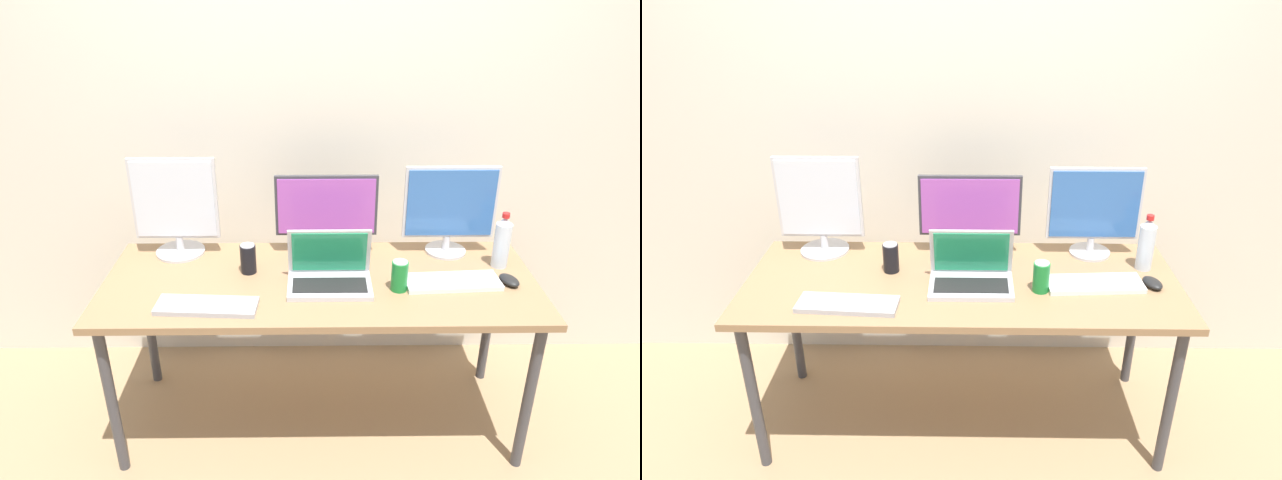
% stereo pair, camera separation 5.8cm
% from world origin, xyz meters
% --- Properties ---
extents(ground_plane, '(16.00, 16.00, 0.00)m').
position_xyz_m(ground_plane, '(0.00, 0.00, 0.00)').
color(ground_plane, '#9E7F5B').
extents(wall_back, '(7.00, 0.08, 2.60)m').
position_xyz_m(wall_back, '(0.00, 0.59, 1.30)').
color(wall_back, silver).
rests_on(wall_back, ground).
extents(work_desk, '(1.77, 0.69, 0.74)m').
position_xyz_m(work_desk, '(0.00, 0.00, 0.68)').
color(work_desk, '#424247').
rests_on(work_desk, ground).
extents(monitor_left, '(0.37, 0.21, 0.44)m').
position_xyz_m(monitor_left, '(-0.62, 0.25, 0.96)').
color(monitor_left, silver).
rests_on(monitor_left, work_desk).
extents(monitor_center, '(0.44, 0.18, 0.36)m').
position_xyz_m(monitor_center, '(0.03, 0.25, 0.94)').
color(monitor_center, '#38383D').
rests_on(monitor_center, work_desk).
extents(monitor_right, '(0.40, 0.18, 0.40)m').
position_xyz_m(monitor_right, '(0.57, 0.24, 0.95)').
color(monitor_right, silver).
rests_on(monitor_right, work_desk).
extents(laptop_silver, '(0.33, 0.22, 0.23)m').
position_xyz_m(laptop_silver, '(0.04, -0.04, 0.79)').
color(laptop_silver, silver).
rests_on(laptop_silver, work_desk).
extents(keyboard_main, '(0.39, 0.16, 0.02)m').
position_xyz_m(keyboard_main, '(0.53, -0.04, 0.75)').
color(keyboard_main, white).
rests_on(keyboard_main, work_desk).
extents(keyboard_aux, '(0.39, 0.15, 0.02)m').
position_xyz_m(keyboard_aux, '(-0.43, -0.21, 0.75)').
color(keyboard_aux, '#B2B2B7').
rests_on(keyboard_aux, work_desk).
extents(mouse_by_keyboard, '(0.09, 0.12, 0.03)m').
position_xyz_m(mouse_by_keyboard, '(0.76, -0.04, 0.76)').
color(mouse_by_keyboard, black).
rests_on(mouse_by_keyboard, work_desk).
extents(water_bottle, '(0.07, 0.07, 0.25)m').
position_xyz_m(water_bottle, '(0.77, 0.11, 0.85)').
color(water_bottle, silver).
rests_on(water_bottle, work_desk).
extents(soda_can_near_keyboard, '(0.07, 0.07, 0.13)m').
position_xyz_m(soda_can_near_keyboard, '(0.31, -0.08, 0.80)').
color(soda_can_near_keyboard, '#197F33').
rests_on(soda_can_near_keyboard, work_desk).
extents(soda_can_by_laptop, '(0.07, 0.07, 0.13)m').
position_xyz_m(soda_can_by_laptop, '(-0.30, 0.07, 0.80)').
color(soda_can_by_laptop, black).
rests_on(soda_can_by_laptop, work_desk).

